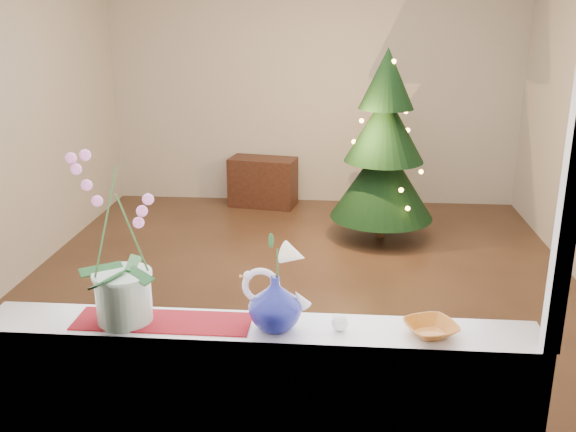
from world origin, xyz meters
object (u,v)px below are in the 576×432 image
at_px(blue_vase, 275,299).
at_px(amber_dish, 431,330).
at_px(orchid_pot, 119,240).
at_px(side_table, 263,182).
at_px(xmas_tree, 384,146).
at_px(paperweight, 340,323).
at_px(swan, 276,299).

bearing_deg(blue_vase, amber_dish, -0.49).
relative_size(orchid_pot, amber_dish, 4.16).
bearing_deg(side_table, xmas_tree, -27.06).
distance_m(paperweight, xmas_tree, 3.70).
xyz_separation_m(orchid_pot, xmas_tree, (1.24, 3.68, -0.37)).
xyz_separation_m(blue_vase, amber_dish, (0.60, -0.01, -0.10)).
height_order(swan, amber_dish, swan).
distance_m(blue_vase, side_table, 4.73).
bearing_deg(xmas_tree, swan, -99.91).
height_order(xmas_tree, side_table, xmas_tree).
xyz_separation_m(paperweight, side_table, (-0.86, 4.63, -0.68)).
xyz_separation_m(swan, amber_dish, (0.60, -0.02, -0.09)).
bearing_deg(swan, xmas_tree, 78.02).
bearing_deg(side_table, swan, -72.36).
distance_m(orchid_pot, blue_vase, 0.64).
relative_size(xmas_tree, side_table, 2.47).
bearing_deg(orchid_pot, paperweight, -0.51).
distance_m(orchid_pot, xmas_tree, 3.90).
height_order(orchid_pot, blue_vase, orchid_pot).
xyz_separation_m(amber_dish, xmas_tree, (0.04, 3.69, -0.05)).
distance_m(blue_vase, xmas_tree, 3.74).
xyz_separation_m(orchid_pot, swan, (0.60, 0.01, -0.23)).
distance_m(swan, xmas_tree, 3.72).
bearing_deg(side_table, blue_vase, -72.38).
height_order(orchid_pot, xmas_tree, xmas_tree).
relative_size(swan, amber_dish, 1.62).
bearing_deg(blue_vase, xmas_tree, 80.15).
bearing_deg(blue_vase, side_table, 97.55).
bearing_deg(amber_dish, orchid_pot, 179.42).
distance_m(swan, side_table, 4.72).
xyz_separation_m(paperweight, xmas_tree, (0.39, 3.68, -0.06)).
height_order(paperweight, side_table, paperweight).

